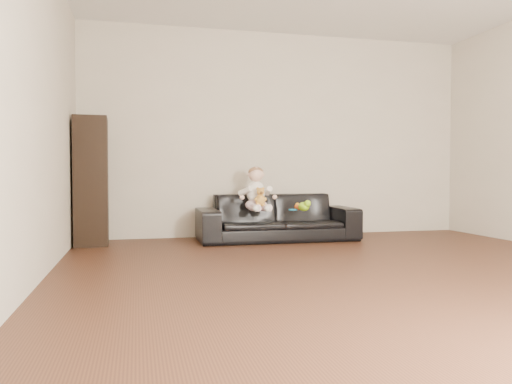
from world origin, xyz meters
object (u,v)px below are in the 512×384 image
object	(u,v)px
baby	(256,191)
toy_blue_disc	(293,210)
sofa	(277,217)
cabinet	(91,181)
toy_green	(304,207)
toy_rattle	(297,207)
teddy_bear	(260,197)

from	to	relation	value
baby	toy_blue_disc	world-z (taller)	baby
sofa	toy_blue_disc	size ratio (longest dim) A/B	17.71
cabinet	toy_green	size ratio (longest dim) A/B	9.24
sofa	baby	size ratio (longest dim) A/B	3.67
toy_rattle	baby	bearing A→B (deg)	-177.68
teddy_bear	baby	bearing A→B (deg)	66.27
cabinet	teddy_bear	size ratio (longest dim) A/B	6.67
cabinet	toy_green	xyz separation A→B (m)	(2.36, -0.37, -0.30)
teddy_bear	toy_green	xyz separation A→B (m)	(0.51, -0.01, -0.11)
teddy_bear	toy_rattle	xyz separation A→B (m)	(0.50, 0.18, -0.13)
toy_green	toy_rattle	size ratio (longest dim) A/B	2.05
toy_green	baby	bearing A→B (deg)	162.84
sofa	toy_blue_disc	xyz separation A→B (m)	(0.17, -0.09, 0.09)
sofa	teddy_bear	size ratio (longest dim) A/B	8.84
teddy_bear	toy_rattle	size ratio (longest dim) A/B	2.84
cabinet	toy_rattle	size ratio (longest dim) A/B	18.92
toy_rattle	toy_blue_disc	distance (m)	0.06
teddy_bear	toy_rattle	bearing A→B (deg)	-7.94
teddy_bear	toy_rattle	world-z (taller)	teddy_bear
toy_green	toy_blue_disc	xyz separation A→B (m)	(-0.07, 0.18, -0.05)
cabinet	teddy_bear	xyz separation A→B (m)	(1.85, -0.36, -0.18)
baby	toy_green	distance (m)	0.58
toy_rattle	toy_blue_disc	size ratio (longest dim) A/B	0.71
toy_green	toy_blue_disc	size ratio (longest dim) A/B	1.45
toy_rattle	toy_blue_disc	bearing A→B (deg)	-174.33
teddy_bear	toy_rattle	distance (m)	0.54
baby	toy_green	size ratio (longest dim) A/B	3.34
cabinet	baby	distance (m)	1.85
baby	teddy_bear	world-z (taller)	baby
toy_green	toy_rattle	distance (m)	0.18
cabinet	toy_blue_disc	world-z (taller)	cabinet
toy_green	toy_rattle	xyz separation A→B (m)	(-0.02, 0.18, -0.02)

